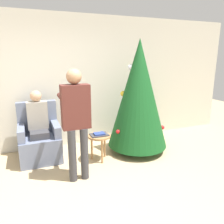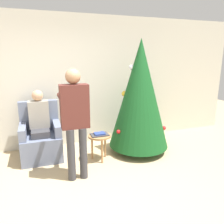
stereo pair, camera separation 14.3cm
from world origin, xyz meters
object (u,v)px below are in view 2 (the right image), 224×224
christmas_tree (140,94)px  side_stool (100,139)px  armchair (41,139)px  person_standing (75,115)px  person_seated (40,122)px

christmas_tree → side_stool: christmas_tree is taller
christmas_tree → armchair: bearing=169.7°
christmas_tree → person_standing: christmas_tree is taller
christmas_tree → person_standing: size_ratio=1.29×
armchair → side_stool: 1.12m
armchair → person_seated: (0.00, -0.03, 0.35)m
side_stool → person_standing: bearing=-137.6°
christmas_tree → person_seated: (-1.87, 0.31, -0.45)m
person_standing → side_stool: bearing=42.4°
christmas_tree → person_seated: size_ratio=1.72×
armchair → side_stool: armchair is taller
christmas_tree → side_stool: 1.15m
person_seated → person_standing: (0.51, -0.91, 0.31)m
armchair → person_standing: bearing=-61.6°
christmas_tree → side_stool: size_ratio=4.58×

